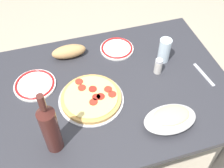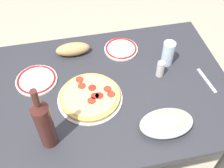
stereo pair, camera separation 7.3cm
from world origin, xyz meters
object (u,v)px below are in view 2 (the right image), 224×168
wine_bottle (44,123)px  side_plate_far (37,80)px  dining_table (112,104)px  baked_pasta_dish (167,122)px  side_plate_near (121,49)px  pepperoni_pizza (90,97)px  spice_shaker (160,69)px  water_glass (168,53)px  bread_loaf (73,49)px

wine_bottle → side_plate_far: size_ratio=1.61×
dining_table → baked_pasta_dish: baked_pasta_dish is taller
baked_pasta_dish → wine_bottle: bearing=175.8°
dining_table → side_plate_near: bearing=67.8°
pepperoni_pizza → spice_shaker: (0.38, 0.08, 0.03)m
side_plate_far → spice_shaker: 0.63m
wine_bottle → side_plate_near: bearing=49.5°
baked_pasta_dish → spice_shaker: 0.32m
pepperoni_pizza → spice_shaker: 0.39m
side_plate_near → water_glass: bearing=-34.9°
dining_table → side_plate_near: side_plate_near is taller
pepperoni_pizza → baked_pasta_dish: bearing=-37.4°
dining_table → spice_shaker: size_ratio=13.73×
water_glass → spice_shaker: bearing=-129.5°
side_plate_near → bread_loaf: size_ratio=1.01×
water_glass → bread_loaf: bearing=160.4°
baked_pasta_dish → dining_table: bearing=124.1°
pepperoni_pizza → side_plate_far: size_ratio=1.49×
pepperoni_pizza → baked_pasta_dish: (0.30, -0.23, 0.03)m
side_plate_near → baked_pasta_dish: bearing=-81.9°
dining_table → bread_loaf: 0.37m
side_plate_near → dining_table: bearing=-112.2°
water_glass → side_plate_far: bearing=179.1°
pepperoni_pizza → side_plate_near: pepperoni_pizza is taller
pepperoni_pizza → water_glass: water_glass is taller
pepperoni_pizza → bread_loaf: bearing=97.4°
bread_loaf → dining_table: bearing=-61.0°
spice_shaker → side_plate_near: bearing=123.6°
side_plate_far → spice_shaker: (0.62, -0.09, 0.03)m
dining_table → pepperoni_pizza: bearing=-160.0°
baked_pasta_dish → side_plate_near: 0.54m
pepperoni_pizza → side_plate_near: 0.38m
side_plate_far → bread_loaf: size_ratio=1.13×
pepperoni_pizza → water_glass: size_ratio=2.29×
baked_pasta_dish → water_glass: water_glass is taller
side_plate_far → water_glass: bearing=-0.9°
pepperoni_pizza → side_plate_near: (0.22, 0.31, -0.01)m
wine_bottle → side_plate_far: 0.39m
dining_table → water_glass: water_glass is taller
pepperoni_pizza → bread_loaf: (-0.04, 0.33, 0.02)m
side_plate_near → side_plate_far: same height
side_plate_far → bread_loaf: 0.26m
dining_table → spice_shaker: bearing=8.1°
baked_pasta_dish → pepperoni_pizza: bearing=142.6°
bread_loaf → baked_pasta_dish: bearing=-58.4°
dining_table → wine_bottle: (-0.32, -0.24, 0.27)m
bread_loaf → spice_shaker: size_ratio=2.14×
dining_table → pepperoni_pizza: (-0.12, -0.04, 0.15)m
water_glass → side_plate_near: (-0.22, 0.15, -0.06)m
side_plate_far → bread_loaf: bread_loaf is taller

